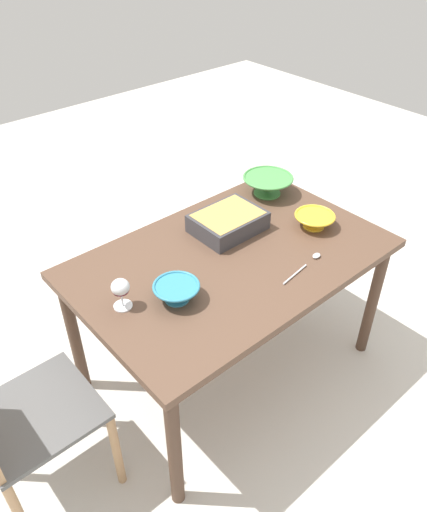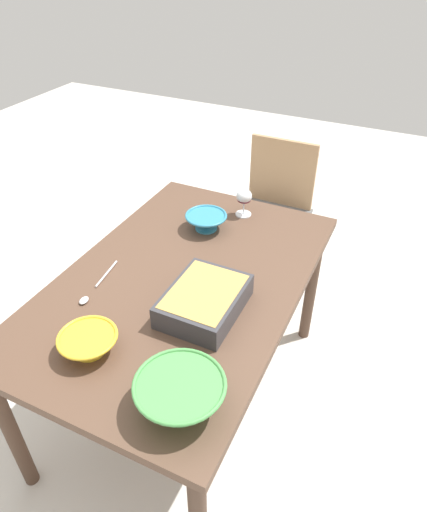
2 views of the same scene
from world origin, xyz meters
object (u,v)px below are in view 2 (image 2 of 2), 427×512
object	(u,v)px
wine_glass	(244,198)
serving_spoon	(93,290)
small_bowl	(206,221)
mixing_bowl	(88,342)
dining_table	(183,293)
casserole_dish	(204,300)
chair	(273,210)
serving_bowl	(180,394)

from	to	relation	value
wine_glass	serving_spoon	size ratio (longest dim) A/B	0.48
small_bowl	serving_spoon	world-z (taller)	small_bowl
mixing_bowl	serving_spoon	size ratio (longest dim) A/B	0.71
mixing_bowl	small_bowl	xyz separation A→B (m)	(-0.82, 0.02, 0.00)
wine_glass	mixing_bowl	size ratio (longest dim) A/B	0.68
dining_table	casserole_dish	world-z (taller)	casserole_dish
wine_glass	small_bowl	bearing A→B (deg)	-29.64
casserole_dish	wine_glass	bearing A→B (deg)	-169.29
chair	small_bowl	size ratio (longest dim) A/B	4.64
casserole_dish	chair	bearing A→B (deg)	-173.19
wine_glass	serving_spoon	world-z (taller)	wine_glass
wine_glass	dining_table	bearing A→B (deg)	-3.54
casserole_dish	small_bowl	distance (m)	0.54
dining_table	chair	bearing A→B (deg)	178.96
chair	small_bowl	world-z (taller)	chair
small_bowl	serving_spoon	size ratio (longest dim) A/B	0.68
chair	serving_bowl	xyz separation A→B (m)	(1.57, 0.26, 0.31)
chair	serving_spoon	distance (m)	1.33
wine_glass	casserole_dish	size ratio (longest dim) A/B	0.41
wine_glass	serving_bowl	size ratio (longest dim) A/B	0.50
dining_table	small_bowl	bearing A→B (deg)	-168.75
mixing_bowl	serving_bowl	size ratio (longest dim) A/B	0.74
mixing_bowl	serving_spoon	world-z (taller)	mixing_bowl
dining_table	wine_glass	size ratio (longest dim) A/B	10.50
dining_table	small_bowl	distance (m)	0.39
casserole_dish	mixing_bowl	distance (m)	0.41
dining_table	serving_bowl	bearing A→B (deg)	28.37
chair	mixing_bowl	xyz separation A→B (m)	(1.51, -0.11, 0.29)
dining_table	chair	size ratio (longest dim) A/B	1.59
chair	serving_bowl	size ratio (longest dim) A/B	3.31
chair	serving_spoon	xyz separation A→B (m)	(1.27, -0.28, 0.26)
wine_glass	mixing_bowl	bearing A→B (deg)	-7.03
dining_table	wine_glass	distance (m)	0.57
dining_table	mixing_bowl	world-z (taller)	mixing_bowl
small_bowl	wine_glass	bearing A→B (deg)	150.36
mixing_bowl	serving_bowl	world-z (taller)	serving_bowl
casserole_dish	serving_spoon	size ratio (longest dim) A/B	1.17
casserole_dish	mixing_bowl	size ratio (longest dim) A/B	1.66
dining_table	serving_spoon	size ratio (longest dim) A/B	5.06
dining_table	serving_bowl	size ratio (longest dim) A/B	5.27
wine_glass	serving_spoon	bearing A→B (deg)	-21.46
dining_table	mixing_bowl	bearing A→B (deg)	-11.15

